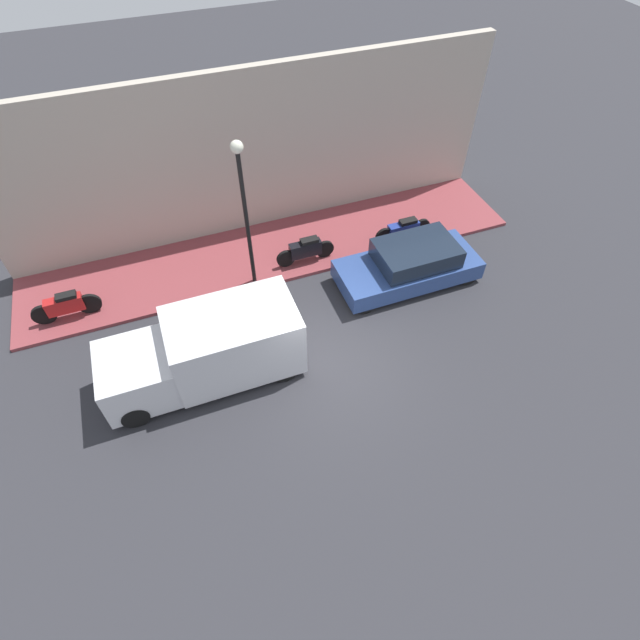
% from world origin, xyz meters
% --- Properties ---
extents(ground_plane, '(60.00, 60.00, 0.00)m').
position_xyz_m(ground_plane, '(0.00, 0.00, 0.00)').
color(ground_plane, '#2D2D33').
extents(sidewalk, '(3.00, 16.03, 0.11)m').
position_xyz_m(sidewalk, '(5.13, 0.00, 0.06)').
color(sidewalk, brown).
rests_on(sidewalk, ground_plane).
extents(building_facade, '(0.30, 16.03, 5.30)m').
position_xyz_m(building_facade, '(6.78, 0.00, 2.65)').
color(building_facade, '#B2A899').
rests_on(building_facade, ground_plane).
extents(parked_car, '(1.82, 4.34, 1.32)m').
position_xyz_m(parked_car, '(2.40, -3.52, 0.63)').
color(parked_car, '#2D4784').
rests_on(parked_car, ground_plane).
extents(delivery_van, '(1.91, 4.95, 1.97)m').
position_xyz_m(delivery_van, '(0.99, 3.01, 1.00)').
color(delivery_van, silver).
rests_on(delivery_van, ground_plane).
extents(motorcycle_blue, '(0.30, 1.98, 0.73)m').
position_xyz_m(motorcycle_blue, '(4.16, -4.22, 0.52)').
color(motorcycle_blue, navy).
rests_on(motorcycle_blue, sidewalk).
extents(motorcycle_red, '(0.30, 1.89, 0.87)m').
position_xyz_m(motorcycle_red, '(4.33, 6.38, 0.59)').
color(motorcycle_red, '#B21E1E').
rests_on(motorcycle_red, sidewalk).
extents(motorcycle_black, '(0.30, 1.91, 0.86)m').
position_xyz_m(motorcycle_black, '(4.23, -0.80, 0.57)').
color(motorcycle_black, black).
rests_on(motorcycle_black, sidewalk).
extents(streetlamp, '(0.34, 0.34, 4.65)m').
position_xyz_m(streetlamp, '(3.94, 0.99, 3.17)').
color(streetlamp, black).
rests_on(streetlamp, sidewalk).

